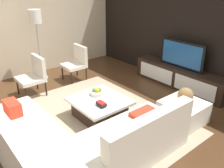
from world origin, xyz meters
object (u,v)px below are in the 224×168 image
(floor_lamp, at_px, (36,22))
(ottoman, at_px, (183,112))
(decorative_ball, at_px, (185,95))
(sectional_couch, at_px, (72,141))
(fruit_bowl, at_px, (98,92))
(coffee_table, at_px, (99,108))
(television, at_px, (182,55))
(accent_chair_far, at_px, (77,61))
(media_console, at_px, (179,77))
(accent_chair_near, at_px, (34,74))
(book_stack, at_px, (101,104))

(floor_lamp, bearing_deg, ottoman, 16.83)
(decorative_ball, bearing_deg, sectional_couch, -102.48)
(sectional_couch, relative_size, ottoman, 3.48)
(sectional_couch, bearing_deg, decorative_ball, 77.52)
(ottoman, height_order, fruit_bowl, fruit_bowl)
(decorative_ball, bearing_deg, floor_lamp, -163.17)
(coffee_table, relative_size, decorative_ball, 3.61)
(television, relative_size, accent_chair_far, 1.32)
(media_console, xyz_separation_m, fruit_bowl, (-0.28, -2.20, 0.19))
(coffee_table, xyz_separation_m, decorative_ball, (1.08, 1.08, 0.34))
(accent_chair_near, bearing_deg, media_console, 55.68)
(ottoman, xyz_separation_m, book_stack, (-0.86, -1.20, 0.22))
(ottoman, height_order, accent_chair_far, accent_chair_far)
(sectional_couch, xyz_separation_m, accent_chair_near, (-2.35, 0.45, 0.21))
(sectional_couch, relative_size, book_stack, 12.57)
(sectional_couch, relative_size, coffee_table, 2.45)
(book_stack, bearing_deg, decorative_ball, 54.41)
(media_console, height_order, coffee_table, media_console)
(floor_lamp, height_order, book_stack, floor_lamp)
(media_console, relative_size, television, 2.06)
(sectional_couch, distance_m, decorative_ball, 2.10)
(sectional_couch, xyz_separation_m, decorative_ball, (0.45, 2.03, 0.26))
(television, relative_size, coffee_table, 1.16)
(media_console, relative_size, ottoman, 3.38)
(floor_lamp, bearing_deg, media_console, 41.38)
(television, bearing_deg, book_stack, -87.17)
(media_console, relative_size, coffee_table, 2.38)
(sectional_couch, bearing_deg, accent_chair_near, 169.27)
(television, distance_m, decorative_ball, 1.58)
(coffee_table, height_order, fruit_bowl, fruit_bowl)
(fruit_bowl, distance_m, book_stack, 0.45)
(coffee_table, relative_size, ottoman, 1.42)
(accent_chair_near, distance_m, fruit_bowl, 1.66)
(media_console, height_order, ottoman, media_console)
(ottoman, height_order, decorative_ball, decorative_ball)
(fruit_bowl, bearing_deg, decorative_ball, 38.03)
(sectional_couch, xyz_separation_m, accent_chair_far, (-2.52, 1.64, 0.21))
(accent_chair_near, height_order, floor_lamp, floor_lamp)
(media_console, distance_m, television, 0.56)
(floor_lamp, xyz_separation_m, fruit_bowl, (2.33, 0.10, -1.03))
(television, distance_m, coffee_table, 2.38)
(accent_chair_near, bearing_deg, decorative_ball, 28.28)
(sectional_couch, bearing_deg, accent_chair_far, 146.85)
(coffee_table, height_order, ottoman, ottoman)
(floor_lamp, bearing_deg, accent_chair_far, 48.29)
(floor_lamp, relative_size, accent_chair_far, 2.01)
(media_console, distance_m, ottoman, 1.56)
(media_console, relative_size, decorative_ball, 8.60)
(coffee_table, bearing_deg, television, 87.51)
(television, distance_m, accent_chair_near, 3.36)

